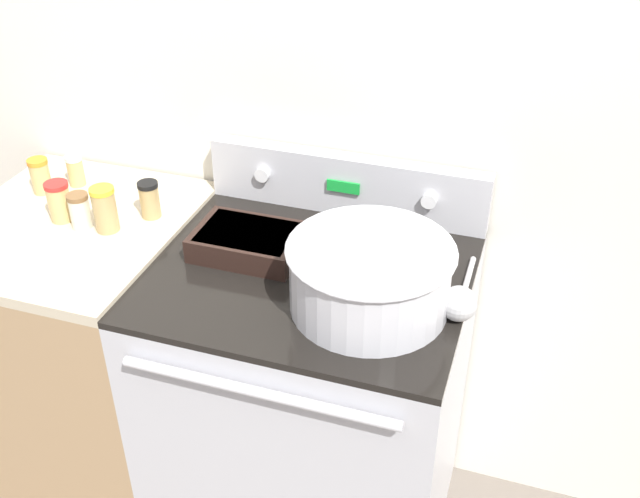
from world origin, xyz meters
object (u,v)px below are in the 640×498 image
object	(u,v)px
spice_jar_brown_cap	(80,211)
spice_jar_orange_cap	(40,176)
ladle	(459,302)
spice_jar_black_cap	(150,199)
casserole_dish	(248,241)
spice_jar_yellow_cap	(105,209)
mixing_bowl	(370,274)
spice_jar_white_cap	(76,170)
spice_jar_red_cap	(59,201)

from	to	relation	value
spice_jar_brown_cap	spice_jar_orange_cap	xyz separation A→B (m)	(-0.21, 0.13, 0.00)
ladle	spice_jar_black_cap	bearing A→B (deg)	169.60
casserole_dish	spice_jar_black_cap	size ratio (longest dim) A/B	2.61
casserole_dish	spice_jar_yellow_cap	xyz separation A→B (m)	(-0.38, -0.03, 0.04)
casserole_dish	spice_jar_yellow_cap	distance (m)	0.39
mixing_bowl	spice_jar_orange_cap	distance (m)	1.03
mixing_bowl	spice_jar_white_cap	xyz separation A→B (m)	(-0.94, 0.28, -0.03)
casserole_dish	spice_jar_brown_cap	xyz separation A→B (m)	(-0.45, -0.04, 0.03)
spice_jar_black_cap	spice_jar_orange_cap	bearing A→B (deg)	176.09
spice_jar_red_cap	spice_jar_white_cap	bearing A→B (deg)	111.80
ladle	spice_jar_orange_cap	xyz separation A→B (m)	(-1.21, 0.18, 0.03)
mixing_bowl	ladle	bearing A→B (deg)	8.42
spice_jar_red_cap	spice_jar_white_cap	world-z (taller)	spice_jar_red_cap
mixing_bowl	spice_jar_yellow_cap	world-z (taller)	mixing_bowl
spice_jar_white_cap	spice_jar_orange_cap	bearing A→B (deg)	-135.03
mixing_bowl	spice_jar_orange_cap	world-z (taller)	mixing_bowl
ladle	mixing_bowl	bearing A→B (deg)	-171.58
spice_jar_black_cap	spice_jar_brown_cap	distance (m)	0.18
ladle	spice_jar_brown_cap	world-z (taller)	spice_jar_brown_cap
spice_jar_brown_cap	spice_jar_white_cap	xyz separation A→B (m)	(-0.14, 0.20, -0.00)
mixing_bowl	spice_jar_red_cap	world-z (taller)	mixing_bowl
spice_jar_white_cap	spice_jar_red_cap	bearing A→B (deg)	-68.20
casserole_dish	spice_jar_brown_cap	bearing A→B (deg)	-175.00
ladle	spice_jar_yellow_cap	distance (m)	0.93
spice_jar_yellow_cap	spice_jar_white_cap	bearing A→B (deg)	138.73
spice_jar_white_cap	spice_jar_orange_cap	xyz separation A→B (m)	(-0.07, -0.07, 0.01)
ladle	spice_jar_orange_cap	bearing A→B (deg)	171.50
spice_jar_red_cap	spice_jar_orange_cap	size ratio (longest dim) A/B	1.08
mixing_bowl	spice_jar_red_cap	bearing A→B (deg)	173.67
spice_jar_orange_cap	spice_jar_yellow_cap	bearing A→B (deg)	-23.13
mixing_bowl	spice_jar_white_cap	size ratio (longest dim) A/B	4.15
mixing_bowl	spice_jar_yellow_cap	distance (m)	0.73
casserole_dish	ladle	distance (m)	0.55
ladle	spice_jar_white_cap	size ratio (longest dim) A/B	3.06
casserole_dish	spice_jar_brown_cap	world-z (taller)	spice_jar_brown_cap
casserole_dish	spice_jar_black_cap	bearing A→B (deg)	168.01
spice_jar_white_cap	spice_jar_yellow_cap	bearing A→B (deg)	-41.27
mixing_bowl	spice_jar_yellow_cap	size ratio (longest dim) A/B	3.06
spice_jar_black_cap	spice_jar_brown_cap	world-z (taller)	spice_jar_black_cap
ladle	spice_jar_orange_cap	world-z (taller)	spice_jar_orange_cap
spice_jar_black_cap	spice_jar_yellow_cap	distance (m)	0.12
spice_jar_yellow_cap	spice_jar_orange_cap	size ratio (longest dim) A/B	1.21
spice_jar_white_cap	spice_jar_orange_cap	world-z (taller)	spice_jar_orange_cap
spice_jar_brown_cap	spice_jar_white_cap	distance (m)	0.25
spice_jar_brown_cap	spice_jar_black_cap	bearing A→B (deg)	36.03
spice_jar_black_cap	ladle	bearing A→B (deg)	-10.40
casserole_dish	spice_jar_white_cap	world-z (taller)	spice_jar_white_cap
spice_jar_brown_cap	spice_jar_yellow_cap	bearing A→B (deg)	6.92
ladle	spice_jar_yellow_cap	world-z (taller)	spice_jar_yellow_cap
spice_jar_brown_cap	spice_jar_orange_cap	distance (m)	0.25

